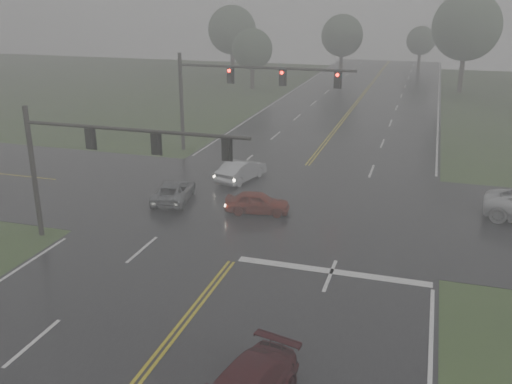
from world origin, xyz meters
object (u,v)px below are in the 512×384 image
(sedan_silver, at_px, (241,181))
(signal_gantry_far, at_px, (232,85))
(car_grey, at_px, (174,201))
(sedan_red, at_px, (257,213))
(signal_gantry_near, at_px, (93,152))

(sedan_silver, height_order, signal_gantry_far, signal_gantry_far)
(sedan_silver, xyz_separation_m, signal_gantry_far, (-2.73, 6.15, 5.19))
(signal_gantry_far, bearing_deg, car_grey, -88.99)
(sedan_red, relative_size, car_grey, 0.85)
(signal_gantry_near, relative_size, signal_gantry_far, 0.84)
(signal_gantry_near, distance_m, signal_gantry_far, 17.49)
(car_grey, xyz_separation_m, signal_gantry_near, (-0.88, -6.46, 4.58))
(car_grey, height_order, signal_gantry_near, signal_gantry_near)
(sedan_red, bearing_deg, car_grey, 76.25)
(sedan_red, height_order, car_grey, sedan_red)
(car_grey, height_order, signal_gantry_far, signal_gantry_far)
(sedan_red, distance_m, car_grey, 5.24)
(signal_gantry_near, bearing_deg, sedan_silver, 73.15)
(signal_gantry_far, bearing_deg, sedan_red, -64.55)
(sedan_silver, bearing_deg, car_grey, 76.87)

